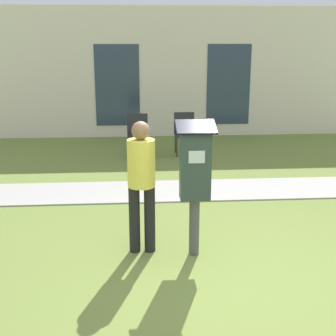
# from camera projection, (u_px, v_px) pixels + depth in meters

# --- Properties ---
(ground_plane) EXTENTS (40.00, 40.00, 0.00)m
(ground_plane) POSITION_uv_depth(u_px,v_px,m) (231.00, 281.00, 4.94)
(ground_plane) COLOR olive
(sidewalk) EXTENTS (12.00, 1.10, 0.02)m
(sidewalk) POSITION_uv_depth(u_px,v_px,m) (195.00, 190.00, 7.81)
(sidewalk) COLOR #A3A099
(sidewalk) RESTS_ON ground
(building_facade) EXTENTS (10.00, 0.26, 3.20)m
(building_facade) POSITION_uv_depth(u_px,v_px,m) (173.00, 73.00, 11.75)
(building_facade) COLOR beige
(building_facade) RESTS_ON ground
(parking_meter) EXTENTS (0.44, 0.31, 1.59)m
(parking_meter) POSITION_uv_depth(u_px,v_px,m) (195.00, 172.00, 5.28)
(parking_meter) COLOR #4C4C4C
(parking_meter) RESTS_ON ground
(person_standing) EXTENTS (0.32, 0.32, 1.58)m
(person_standing) POSITION_uv_depth(u_px,v_px,m) (141.00, 177.00, 5.38)
(person_standing) COLOR black
(person_standing) RESTS_ON ground
(outdoor_chair_left) EXTENTS (0.44, 0.44, 0.90)m
(outdoor_chair_left) POSITION_uv_depth(u_px,v_px,m) (138.00, 132.00, 9.95)
(outdoor_chair_left) COLOR #262628
(outdoor_chair_left) RESTS_ON ground
(outdoor_chair_middle) EXTENTS (0.44, 0.44, 0.90)m
(outdoor_chair_middle) POSITION_uv_depth(u_px,v_px,m) (184.00, 130.00, 10.13)
(outdoor_chair_middle) COLOR #262628
(outdoor_chair_middle) RESTS_ON ground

